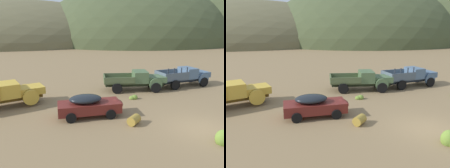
{
  "view_description": "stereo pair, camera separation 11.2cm",
  "coord_description": "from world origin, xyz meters",
  "views": [
    {
      "loc": [
        -9.28,
        -10.17,
        6.07
      ],
      "look_at": [
        -3.61,
        6.44,
        1.57
      ],
      "focal_mm": 36.42,
      "sensor_mm": 36.0,
      "label": 1
    },
    {
      "loc": [
        -9.17,
        -10.21,
        6.07
      ],
      "look_at": [
        -3.61,
        6.44,
        1.57
      ],
      "focal_mm": 36.42,
      "sensor_mm": 36.0,
      "label": 2
    }
  ],
  "objects": [
    {
      "name": "ground_plane",
      "position": [
        0.0,
        0.0,
        0.0
      ],
      "size": [
        300.0,
        300.0,
        0.0
      ],
      "primitive_type": "plane",
      "color": "olive"
    },
    {
      "name": "hill_far_left",
      "position": [
        -11.73,
        80.27,
        0.0
      ],
      "size": [
        90.64,
        60.33,
        30.0
      ],
      "primitive_type": "ellipsoid",
      "color": "brown",
      "rests_on": "ground"
    },
    {
      "name": "hill_center",
      "position": [
        30.08,
        74.14,
        0.0
      ],
      "size": [
        78.47,
        69.73,
        43.07
      ],
      "primitive_type": "ellipsoid",
      "color": "#424C2D",
      "rests_on": "ground"
    },
    {
      "name": "truck_faded_yellow",
      "position": [
        -11.59,
        8.15,
        1.03
      ],
      "size": [
        6.59,
        3.58,
        1.91
      ],
      "rotation": [
        0.0,
        0.0,
        0.24
      ],
      "color": "brown",
      "rests_on": "ground"
    },
    {
      "name": "car_oxblood",
      "position": [
        -5.88,
        4.23,
        0.81
      ],
      "size": [
        4.6,
        2.22,
        1.57
      ],
      "rotation": [
        0.0,
        0.0,
        -0.09
      ],
      "color": "maroon",
      "rests_on": "ground"
    },
    {
      "name": "truck_weathered_green",
      "position": [
        0.1,
        9.17,
        0.99
      ],
      "size": [
        6.22,
        3.48,
        1.89
      ],
      "rotation": [
        0.0,
        0.0,
        -0.25
      ],
      "color": "#232B1B",
      "rests_on": "ground"
    },
    {
      "name": "truck_chalk_blue",
      "position": [
        5.56,
        9.19,
        0.99
      ],
      "size": [
        5.79,
        2.51,
        2.16
      ],
      "rotation": [
        0.0,
        0.0,
        0.04
      ],
      "color": "#262D39",
      "rests_on": "ground"
    },
    {
      "name": "oil_drum_spare",
      "position": [
        -3.65,
        2.0,
        0.3
      ],
      "size": [
        1.02,
        0.99,
        0.6
      ],
      "color": "olive",
      "rests_on": "ground"
    },
    {
      "name": "bush_between_trucks",
      "position": [
        -0.12,
        -1.8,
        0.25
      ],
      "size": [
        0.91,
        0.97,
        0.98
      ],
      "color": "olive",
      "rests_on": "ground"
    },
    {
      "name": "bush_lone_scrub",
      "position": [
        -1.56,
        6.75,
        0.12
      ],
      "size": [
        0.75,
        0.49,
        0.48
      ],
      "color": "olive",
      "rests_on": "ground"
    }
  ]
}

